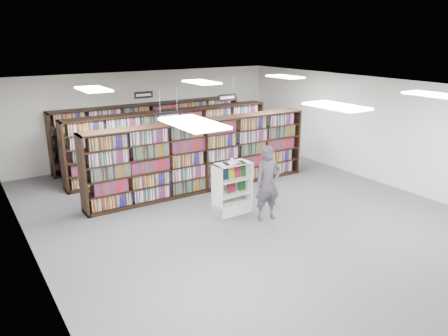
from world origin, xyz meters
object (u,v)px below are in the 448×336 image
endcap_display (231,196)px  open_book (234,162)px  shopper (268,183)px  bookshelf_row_near (203,156)px

endcap_display → open_book: 0.92m
endcap_display → open_book: bearing=-80.3°
endcap_display → shopper: shopper is taller
endcap_display → open_book: (0.02, -0.09, 0.92)m
endcap_display → shopper: size_ratio=0.72×
endcap_display → open_book: open_book is taller
shopper → endcap_display: bearing=131.1°
open_book → shopper: size_ratio=0.32×
bookshelf_row_near → endcap_display: bearing=-97.3°
open_book → endcap_display: bearing=112.7°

